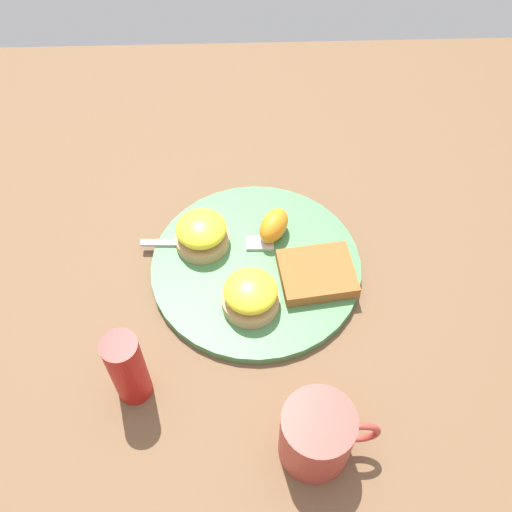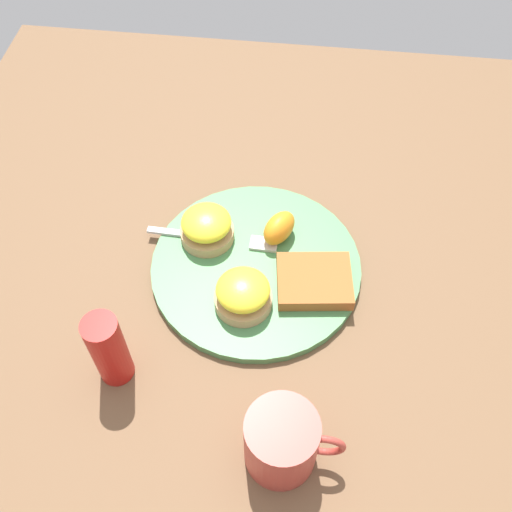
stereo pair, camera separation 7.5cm
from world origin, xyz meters
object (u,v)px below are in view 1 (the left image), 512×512
at_px(condiment_bottle, 128,369).
at_px(orange_wedge, 274,226).
at_px(hashbrown_patty, 317,273).
at_px(cup, 317,435).
at_px(sandwich_benedict_left, 202,233).
at_px(fork, 217,243).
at_px(sandwich_benedict_right, 251,295).

bearing_deg(condiment_bottle, orange_wedge, 51.15).
relative_size(hashbrown_patty, cup, 0.89).
bearing_deg(sandwich_benedict_left, fork, -7.45).
relative_size(hashbrown_patty, orange_wedge, 1.71).
distance_m(sandwich_benedict_right, fork, 0.12).
xyz_separation_m(orange_wedge, fork, (-0.08, -0.01, -0.02)).
distance_m(sandwich_benedict_left, condiment_bottle, 0.24).
xyz_separation_m(sandwich_benedict_left, cup, (0.14, -0.30, 0.01)).
relative_size(hashbrown_patty, condiment_bottle, 0.85).
relative_size(sandwich_benedict_right, fork, 0.40).
distance_m(sandwich_benedict_left, fork, 0.03).
bearing_deg(sandwich_benedict_right, sandwich_benedict_left, 122.19).
xyz_separation_m(fork, cup, (0.12, -0.30, 0.03)).
xyz_separation_m(sandwich_benedict_right, hashbrown_patty, (0.09, 0.04, -0.01)).
xyz_separation_m(sandwich_benedict_right, condiment_bottle, (-0.15, -0.11, 0.02)).
relative_size(orange_wedge, fork, 0.31).
height_order(sandwich_benedict_left, fork, sandwich_benedict_left).
distance_m(orange_wedge, fork, 0.09).
bearing_deg(fork, hashbrown_patty, -24.17).
bearing_deg(sandwich_benedict_left, orange_wedge, 6.47).
bearing_deg(condiment_bottle, cup, -20.72).
height_order(hashbrown_patty, fork, hashbrown_patty).
height_order(fork, condiment_bottle, condiment_bottle).
bearing_deg(hashbrown_patty, fork, 155.83).
distance_m(fork, cup, 0.32).
relative_size(sandwich_benedict_right, cup, 0.69).
distance_m(hashbrown_patty, fork, 0.15).
bearing_deg(cup, orange_wedge, 96.09).
height_order(sandwich_benedict_right, condiment_bottle, condiment_bottle).
xyz_separation_m(orange_wedge, cup, (0.03, -0.32, 0.01)).
relative_size(sandwich_benedict_left, sandwich_benedict_right, 1.00).
bearing_deg(fork, cup, -68.60).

